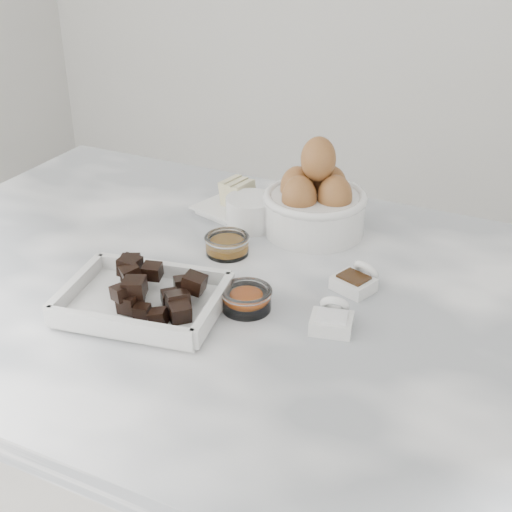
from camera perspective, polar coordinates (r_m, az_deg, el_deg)
The scene contains 9 objects.
marble_slab at distance 1.07m, azimuth -1.67°, elevation -3.29°, with size 1.20×0.80×0.04m, color white.
chocolate_dish at distance 1.00m, azimuth -9.05°, elevation -3.13°, with size 0.25×0.20×0.06m.
butter_plate at distance 1.28m, azimuth -1.13°, elevation 4.26°, with size 0.17×0.17×0.06m.
sugar_ramekin at distance 1.23m, azimuth -0.36°, elevation 3.64°, with size 0.09×0.09×0.05m.
egg_bowl at distance 1.20m, azimuth 4.74°, elevation 4.33°, with size 0.18×0.18×0.17m.
honey_bowl at distance 1.14m, azimuth -2.33°, elevation 0.94°, with size 0.07×0.07×0.03m.
zest_bowl at distance 1.00m, azimuth -0.77°, elevation -3.37°, with size 0.07×0.07×0.03m.
vanilla_spoon at distance 1.06m, azimuth 8.05°, elevation -1.92°, with size 0.07×0.08×0.04m.
salt_spoon at distance 0.97m, azimuth 6.12°, elevation -4.97°, with size 0.06×0.08×0.04m.
Camera 1 is at (0.43, -0.81, 1.48)m, focal length 50.00 mm.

